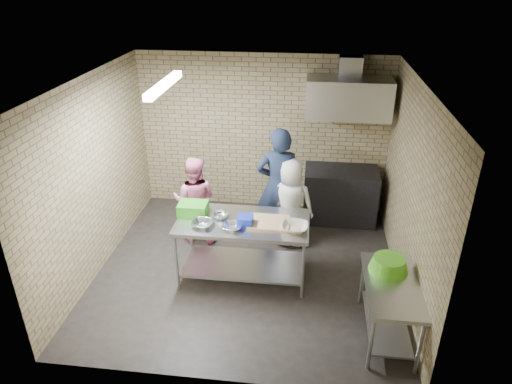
# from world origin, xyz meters

# --- Properties ---
(floor) EXTENTS (4.20, 4.20, 0.00)m
(floor) POSITION_xyz_m (0.00, 0.00, 0.00)
(floor) COLOR black
(floor) RESTS_ON ground
(ceiling) EXTENTS (4.20, 4.20, 0.00)m
(ceiling) POSITION_xyz_m (0.00, 0.00, 2.70)
(ceiling) COLOR black
(ceiling) RESTS_ON ground
(back_wall) EXTENTS (4.20, 0.06, 2.70)m
(back_wall) POSITION_xyz_m (0.00, 2.00, 1.35)
(back_wall) COLOR tan
(back_wall) RESTS_ON ground
(front_wall) EXTENTS (4.20, 0.06, 2.70)m
(front_wall) POSITION_xyz_m (0.00, -2.00, 1.35)
(front_wall) COLOR tan
(front_wall) RESTS_ON ground
(left_wall) EXTENTS (0.06, 4.00, 2.70)m
(left_wall) POSITION_xyz_m (-2.10, 0.00, 1.35)
(left_wall) COLOR tan
(left_wall) RESTS_ON ground
(right_wall) EXTENTS (0.06, 4.00, 2.70)m
(right_wall) POSITION_xyz_m (2.10, 0.00, 1.35)
(right_wall) COLOR tan
(right_wall) RESTS_ON ground
(prep_table) EXTENTS (1.77, 0.88, 0.88)m
(prep_table) POSITION_xyz_m (-0.04, -0.15, 0.44)
(prep_table) COLOR #B8B9BF
(prep_table) RESTS_ON floor
(side_counter) EXTENTS (0.60, 1.20, 0.75)m
(side_counter) POSITION_xyz_m (1.80, -1.10, 0.38)
(side_counter) COLOR silver
(side_counter) RESTS_ON floor
(stove) EXTENTS (1.20, 0.70, 0.90)m
(stove) POSITION_xyz_m (1.35, 1.65, 0.45)
(stove) COLOR black
(stove) RESTS_ON floor
(range_hood) EXTENTS (1.30, 0.60, 0.60)m
(range_hood) POSITION_xyz_m (1.35, 1.70, 2.10)
(range_hood) COLOR silver
(range_hood) RESTS_ON back_wall
(hood_duct) EXTENTS (0.35, 0.30, 0.30)m
(hood_duct) POSITION_xyz_m (1.35, 1.85, 2.55)
(hood_duct) COLOR #A5A8AD
(hood_duct) RESTS_ON back_wall
(wall_shelf) EXTENTS (0.80, 0.20, 0.04)m
(wall_shelf) POSITION_xyz_m (1.65, 1.89, 1.92)
(wall_shelf) COLOR #3F2B19
(wall_shelf) RESTS_ON back_wall
(fluorescent_fixture) EXTENTS (0.10, 1.25, 0.08)m
(fluorescent_fixture) POSITION_xyz_m (-1.00, 0.00, 2.64)
(fluorescent_fixture) COLOR white
(fluorescent_fixture) RESTS_ON ceiling
(green_crate) EXTENTS (0.39, 0.29, 0.16)m
(green_crate) POSITION_xyz_m (-0.74, -0.03, 0.96)
(green_crate) COLOR #2C941B
(green_crate) RESTS_ON prep_table
(blue_tub) EXTENTS (0.20, 0.20, 0.13)m
(blue_tub) POSITION_xyz_m (0.01, -0.25, 0.95)
(blue_tub) COLOR #172AB1
(blue_tub) RESTS_ON prep_table
(cutting_board) EXTENTS (0.54, 0.41, 0.03)m
(cutting_board) POSITION_xyz_m (0.31, -0.17, 0.90)
(cutting_board) COLOR tan
(cutting_board) RESTS_ON prep_table
(mixing_bowl_a) EXTENTS (0.30, 0.30, 0.07)m
(mixing_bowl_a) POSITION_xyz_m (-0.54, -0.35, 0.92)
(mixing_bowl_a) COLOR #ACAFB3
(mixing_bowl_a) RESTS_ON prep_table
(mixing_bowl_b) EXTENTS (0.23, 0.23, 0.07)m
(mixing_bowl_b) POSITION_xyz_m (-0.34, -0.10, 0.92)
(mixing_bowl_b) COLOR silver
(mixing_bowl_b) RESTS_ON prep_table
(mixing_bowl_c) EXTENTS (0.27, 0.27, 0.06)m
(mixing_bowl_c) POSITION_xyz_m (-0.14, -0.37, 0.92)
(mixing_bowl_c) COLOR silver
(mixing_bowl_c) RESTS_ON prep_table
(ceramic_bowl) EXTENTS (0.36, 0.36, 0.08)m
(ceramic_bowl) POSITION_xyz_m (0.66, -0.30, 0.93)
(ceramic_bowl) COLOR beige
(ceramic_bowl) RESTS_ON prep_table
(green_basin) EXTENTS (0.46, 0.46, 0.17)m
(green_basin) POSITION_xyz_m (1.78, -0.85, 0.83)
(green_basin) COLOR #59C626
(green_basin) RESTS_ON side_counter
(bottle_green) EXTENTS (0.06, 0.06, 0.15)m
(bottle_green) POSITION_xyz_m (1.80, 1.89, 2.02)
(bottle_green) COLOR green
(bottle_green) RESTS_ON wall_shelf
(man_navy) EXTENTS (0.72, 0.52, 1.85)m
(man_navy) POSITION_xyz_m (0.36, 0.89, 0.92)
(man_navy) COLOR #141A32
(man_navy) RESTS_ON floor
(woman_pink) EXTENTS (0.69, 0.54, 1.40)m
(woman_pink) POSITION_xyz_m (-0.91, 0.70, 0.70)
(woman_pink) COLOR pink
(woman_pink) RESTS_ON floor
(woman_white) EXTENTS (0.74, 0.53, 1.41)m
(woman_white) POSITION_xyz_m (0.56, 0.77, 0.71)
(woman_white) COLOR white
(woman_white) RESTS_ON floor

